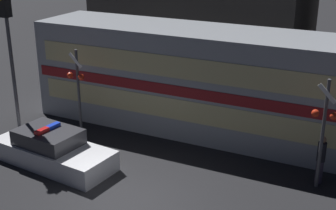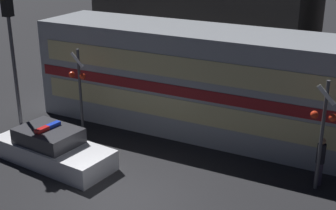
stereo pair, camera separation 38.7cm
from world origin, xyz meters
name	(u,v)px [view 1 (the left image)]	position (x,y,z in m)	size (l,w,h in m)	color
ground_plane	(125,204)	(0.00, 0.00, 0.00)	(120.00, 120.00, 0.00)	black
train	(275,91)	(2.69, 6.16, 2.01)	(19.38, 3.14, 4.03)	#999EA5
police_car	(52,150)	(-3.53, 1.09, 0.50)	(4.52, 2.16, 1.34)	silver
pedestrian	(321,159)	(4.83, 3.80, 0.82)	(0.27, 0.27, 1.59)	#3F384C
crossing_signal_near	(323,126)	(4.83, 3.47, 2.08)	(0.76, 0.29, 3.51)	#4C4C51
crossing_signal_far	(77,84)	(-4.30, 3.69, 1.98)	(0.76, 0.29, 3.33)	#4C4C51
traffic_light_corner	(9,40)	(-5.71, 1.87, 3.93)	(0.30, 0.46, 5.62)	#4C4C51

